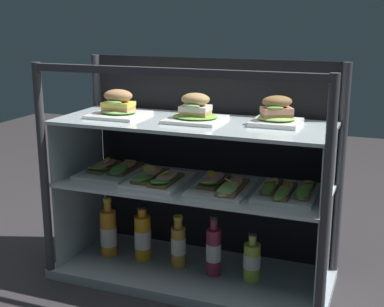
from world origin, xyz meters
TOP-DOWN VIEW (x-y plane):
  - ground_plane at (0.00, 0.00)m, footprint 6.00×6.00m
  - case_base_deck at (0.00, 0.00)m, footprint 1.12×0.45m
  - case_frame at (0.00, 0.12)m, footprint 1.12×0.45m
  - riser_lower_tier at (0.00, 0.00)m, footprint 1.05×0.38m
  - shelf_lower_glass at (0.00, 0.00)m, footprint 1.07×0.40m
  - riser_upper_tier at (0.00, 0.00)m, footprint 1.05×0.38m
  - shelf_upper_glass at (0.00, 0.00)m, footprint 1.07×0.40m
  - plated_roll_sandwich_left_of_center at (-0.31, -0.01)m, footprint 0.21×0.21m
  - plated_roll_sandwich_mid_right at (0.01, 0.01)m, footprint 0.21×0.21m
  - plated_roll_sandwich_near_right_corner at (0.31, 0.05)m, footprint 0.18×0.18m
  - open_sandwich_tray_far_right at (-0.37, 0.03)m, footprint 0.22×0.29m
  - open_sandwich_tray_right_of_center at (-0.13, -0.04)m, footprint 0.22×0.29m
  - open_sandwich_tray_mid_left at (0.13, -0.02)m, footprint 0.22×0.29m
  - open_sandwich_tray_mid_right at (0.38, 0.01)m, footprint 0.22×0.29m
  - juice_bottle_tucked_behind at (-0.39, -0.00)m, footprint 0.07×0.07m
  - juice_bottle_near_post at (-0.23, 0.01)m, footprint 0.07×0.07m
  - juice_bottle_front_second at (-0.06, 0.01)m, footprint 0.06×0.06m
  - juice_bottle_back_center at (0.10, -0.01)m, footprint 0.06×0.06m
  - juice_bottle_front_right_end at (0.25, 0.00)m, footprint 0.07×0.07m

SIDE VIEW (x-z plane):
  - ground_plane at x=0.00m, z-range -0.02..0.00m
  - case_base_deck at x=0.00m, z-range 0.00..0.04m
  - juice_bottle_front_right_end at x=0.25m, z-range 0.02..0.22m
  - juice_bottle_front_second at x=-0.06m, z-range 0.02..0.24m
  - juice_bottle_tucked_behind at x=-0.39m, z-range 0.01..0.27m
  - juice_bottle_near_post at x=-0.23m, z-range 0.02..0.26m
  - juice_bottle_back_center at x=0.10m, z-range 0.02..0.27m
  - riser_lower_tier at x=0.00m, z-range 0.04..0.39m
  - shelf_lower_glass at x=0.00m, z-range 0.39..0.40m
  - open_sandwich_tray_mid_left at x=0.13m, z-range 0.39..0.45m
  - open_sandwich_tray_mid_right at x=0.38m, z-range 0.39..0.45m
  - open_sandwich_tray_far_right at x=-0.37m, z-range 0.39..0.45m
  - open_sandwich_tray_right_of_center at x=-0.13m, z-range 0.39..0.46m
  - case_frame at x=0.00m, z-range 0.04..0.92m
  - riser_upper_tier at x=0.00m, z-range 0.40..0.64m
  - shelf_upper_glass at x=0.00m, z-range 0.64..0.66m
  - plated_roll_sandwich_mid_right at x=0.01m, z-range 0.64..0.75m
  - plated_roll_sandwich_left_of_center at x=-0.31m, z-range 0.64..0.75m
  - plated_roll_sandwich_near_right_corner at x=0.31m, z-range 0.64..0.75m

